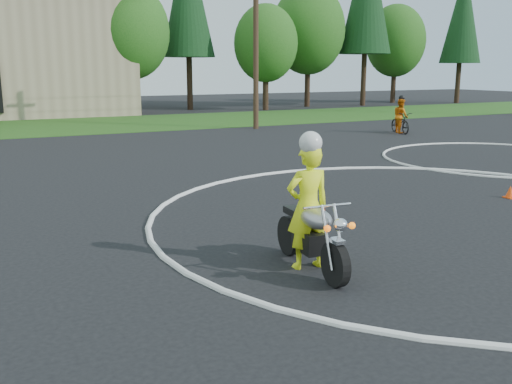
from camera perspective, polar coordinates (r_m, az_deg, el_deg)
name	(u,v)px	position (r m, az deg, el deg)	size (l,w,h in m)	color
grass_strip	(132,123)	(34.10, -12.27, 6.75)	(120.00, 10.00, 0.02)	#1E4714
course_markings	(457,194)	(15.25, 19.49, -0.19)	(19.05, 19.05, 0.12)	silver
primary_motorcycle	(312,235)	(8.94, 5.64, -4.30)	(0.78, 2.24, 1.18)	black
rider_primary_grp	(308,203)	(8.93, 5.21, -1.11)	(0.76, 0.54, 2.18)	#EFFF1A
rider_second_grp	(401,120)	(29.04, 14.26, 7.02)	(1.19, 2.04, 1.85)	black
treeline	(287,23)	(46.91, 3.15, 16.51)	(38.20, 8.10, 14.52)	#382619
utility_poles	(256,27)	(30.21, -0.01, 16.21)	(41.60, 1.12, 10.00)	#473321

